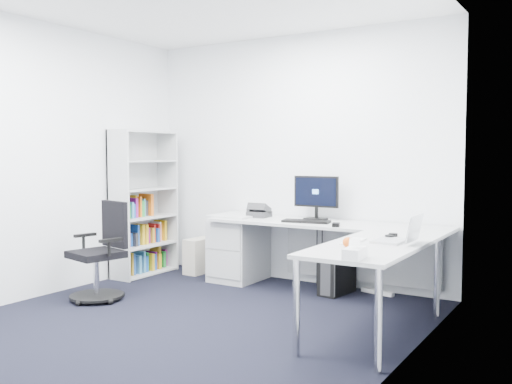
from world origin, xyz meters
The scene contains 20 objects.
ground centered at (0.00, 0.00, 0.00)m, with size 4.20×4.20×0.00m, color black.
wall_back centered at (0.00, 2.10, 1.35)m, with size 3.60×0.02×2.70m, color white.
wall_left centered at (-1.80, 0.00, 1.35)m, with size 0.02×4.20×2.70m, color white.
wall_right centered at (1.80, 0.00, 1.35)m, with size 0.02×4.20×2.70m, color white.
l_desk centered at (0.55, 1.40, 0.36)m, with size 2.46×1.37×0.72m, color #B1B3B4, non-canonical shape.
drawer_pedestal centered at (-0.53, 1.78, 0.37)m, with size 0.48×0.60×0.74m, color #B1B3B4.
bookshelf centered at (-1.62, 1.45, 0.84)m, with size 0.33×0.84×1.68m, color #B5B8B8, non-canonical shape.
task_chair centered at (-1.21, 0.33, 0.47)m, with size 0.53×0.53×0.94m, color black, non-canonical shape.
black_pc_tower centered at (0.66, 1.77, 0.21)m, with size 0.19×0.44×0.43m, color black.
beige_pc_tower centered at (-1.12, 1.87, 0.20)m, with size 0.19×0.43×0.41m, color beige.
power_strip centered at (1.02, 1.97, 0.02)m, with size 0.35×0.06×0.04m, color white.
monitor centered at (0.36, 1.89, 0.95)m, with size 0.49×0.16×0.47m, color black, non-canonical shape.
black_keyboard centered at (0.38, 1.64, 0.73)m, with size 0.48×0.17×0.02m, color black.
mouse centered at (0.77, 1.49, 0.73)m, with size 0.07×0.11×0.03m, color black.
desk_phone centered at (-0.27, 1.80, 0.79)m, with size 0.21×0.21×0.15m, color #2E2E30, non-canonical shape.
laptop centered at (1.50, 0.85, 0.83)m, with size 0.32×0.31×0.23m, color silver, non-canonical shape.
white_keyboard centered at (1.27, 0.68, 0.72)m, with size 0.11×0.37×0.01m, color white.
headphones centered at (1.44, 1.10, 0.74)m, with size 0.11×0.17×0.05m, color black, non-canonical shape.
orange_fruit centered at (1.33, 0.43, 0.76)m, with size 0.08×0.08×0.08m, color orange.
tissue_box centered at (1.54, 0.03, 0.75)m, with size 0.11×0.21×0.07m, color white.
Camera 1 is at (2.94, -3.47, 1.41)m, focal length 40.00 mm.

